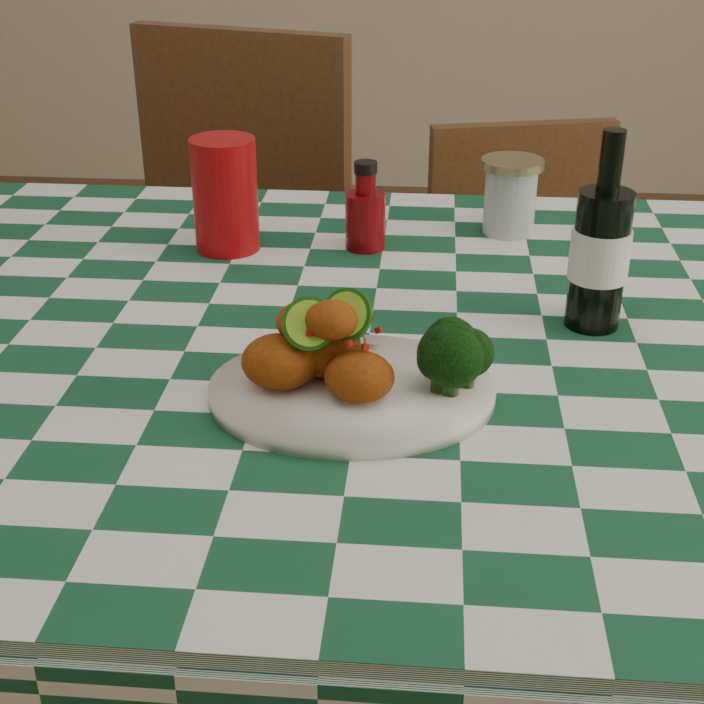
# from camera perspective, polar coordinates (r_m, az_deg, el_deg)

# --- Properties ---
(dining_table) EXTENTS (1.66, 1.06, 0.79)m
(dining_table) POSITION_cam_1_polar(r_m,az_deg,el_deg) (1.37, 0.89, -13.80)
(dining_table) COLOR #154D2E
(dining_table) RESTS_ON ground
(plate) EXTENTS (0.31, 0.26, 0.02)m
(plate) POSITION_cam_1_polar(r_m,az_deg,el_deg) (1.01, 0.00, -2.33)
(plate) COLOR white
(plate) RESTS_ON dining_table
(fried_chicken_pile) EXTENTS (0.15, 0.11, 0.09)m
(fried_chicken_pile) POSITION_cam_1_polar(r_m,az_deg,el_deg) (0.98, -1.12, 0.54)
(fried_chicken_pile) COLOR #91400E
(fried_chicken_pile) RESTS_ON plate
(broccoli_side) EXTENTS (0.09, 0.09, 0.07)m
(broccoli_side) POSITION_cam_1_polar(r_m,az_deg,el_deg) (0.99, 5.40, -0.05)
(broccoli_side) COLOR black
(broccoli_side) RESTS_ON plate
(red_tumbler) EXTENTS (0.09, 0.09, 0.16)m
(red_tumbler) POSITION_cam_1_polar(r_m,az_deg,el_deg) (1.38, -7.39, 9.06)
(red_tumbler) COLOR #A0080C
(red_tumbler) RESTS_ON dining_table
(ketchup_bottle) EXTENTS (0.06, 0.06, 0.12)m
(ketchup_bottle) POSITION_cam_1_polar(r_m,az_deg,el_deg) (1.38, 0.78, 8.51)
(ketchup_bottle) COLOR #67050A
(ketchup_bottle) RESTS_ON dining_table
(mason_jar) EXTENTS (0.12, 0.12, 0.11)m
(mason_jar) POSITION_cam_1_polar(r_m,az_deg,el_deg) (1.45, 9.19, 8.92)
(mason_jar) COLOR #B2BCBA
(mason_jar) RESTS_ON dining_table
(beer_bottle) EXTENTS (0.09, 0.09, 0.23)m
(beer_bottle) POSITION_cam_1_polar(r_m,az_deg,el_deg) (1.16, 14.36, 6.79)
(beer_bottle) COLOR black
(beer_bottle) RESTS_ON dining_table
(wooden_chair_left) EXTENTS (0.56, 0.57, 0.98)m
(wooden_chair_left) POSITION_cam_1_polar(r_m,az_deg,el_deg) (1.94, -8.57, 2.72)
(wooden_chair_left) COLOR #472814
(wooden_chair_left) RESTS_ON ground
(wooden_chair_right) EXTENTS (0.45, 0.47, 0.81)m
(wooden_chair_right) POSITION_cam_1_polar(r_m,az_deg,el_deg) (1.97, 10.61, 0.16)
(wooden_chair_right) COLOR #472814
(wooden_chair_right) RESTS_ON ground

